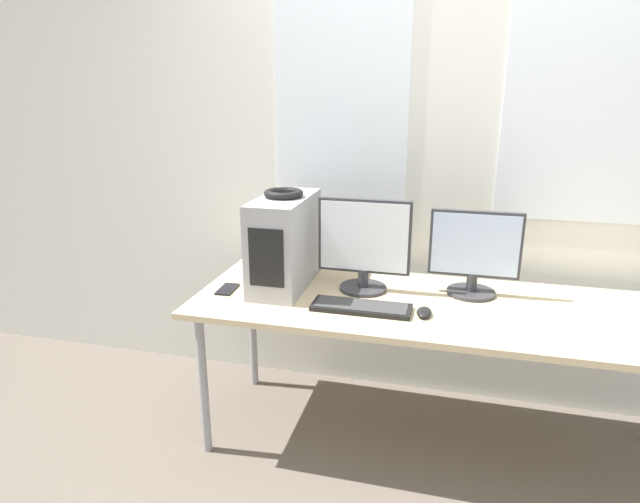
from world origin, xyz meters
TOP-DOWN VIEW (x-y plane):
  - ground_plane at (0.00, 0.00)m, footprint 14.00×14.00m
  - wall_back at (0.00, 0.89)m, footprint 8.00×0.07m
  - desk at (0.00, 0.38)m, footprint 2.14×0.76m
  - pc_tower at (-0.72, 0.43)m, footprint 0.22×0.50m
  - headphones at (-0.72, 0.43)m, footprint 0.18×0.18m
  - monitor_main at (-0.35, 0.47)m, footprint 0.42×0.22m
  - monitor_right_near at (0.13, 0.54)m, footprint 0.40×0.22m
  - keyboard at (-0.32, 0.24)m, footprint 0.42×0.15m
  - mouse at (-0.06, 0.24)m, footprint 0.06×0.11m
  - cell_phone at (-0.95, 0.30)m, footprint 0.08×0.14m

SIDE VIEW (x-z plane):
  - ground_plane at x=0.00m, z-range 0.00..0.00m
  - desk at x=0.00m, z-range 0.31..1.02m
  - cell_phone at x=-0.95m, z-range 0.71..0.72m
  - keyboard at x=-0.32m, z-range 0.71..0.73m
  - mouse at x=-0.06m, z-range 0.71..0.74m
  - monitor_right_near at x=0.13m, z-range 0.71..1.09m
  - pc_tower at x=-0.72m, z-range 0.71..1.13m
  - monitor_main at x=-0.35m, z-range 0.71..1.14m
  - headphones at x=-0.72m, z-range 1.13..1.16m
  - wall_back at x=0.00m, z-range 0.00..2.70m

